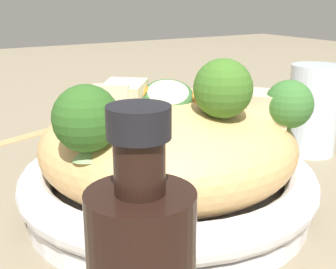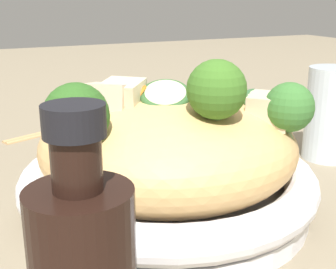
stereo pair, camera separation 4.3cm
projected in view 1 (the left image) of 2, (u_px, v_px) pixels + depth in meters
ground_plane at (168, 210)px, 0.45m from camera, size 3.00×3.00×0.00m
serving_bowl at (168, 186)px, 0.45m from camera, size 0.28×0.28×0.05m
noodle_heap at (168, 144)px, 0.43m from camera, size 0.24×0.24×0.10m
broccoli_florets at (189, 106)px, 0.36m from camera, size 0.09×0.24×0.08m
carrot_coins at (176, 96)px, 0.43m from camera, size 0.12×0.14×0.04m
zucchini_slices at (232, 102)px, 0.43m from camera, size 0.08×0.16×0.05m
chicken_chunks at (177, 102)px, 0.40m from camera, size 0.11×0.18×0.04m
chopsticks_pair at (45, 130)px, 0.71m from camera, size 0.09×0.20×0.01m
drinking_glass at (313, 110)px, 0.60m from camera, size 0.06×0.06×0.12m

